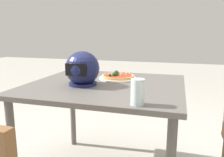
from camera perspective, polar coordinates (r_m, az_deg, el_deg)
name	(u,v)px	position (r m, az deg, el deg)	size (l,w,h in m)	color
dining_table	(106,95)	(1.64, -1.57, -4.16)	(1.08, 0.96, 0.75)	#5B5651
pizza_plate	(118,78)	(1.77, 1.45, 0.07)	(0.29, 0.29, 0.01)	white
pizza	(117,76)	(1.76, 1.38, 0.66)	(0.25, 0.25, 0.05)	tan
motorcycle_helmet	(82,69)	(1.56, -7.44, 2.35)	(0.23, 0.23, 0.23)	#191E4C
drinking_glass	(138,92)	(1.14, 6.44, -3.38)	(0.07, 0.07, 0.13)	silver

